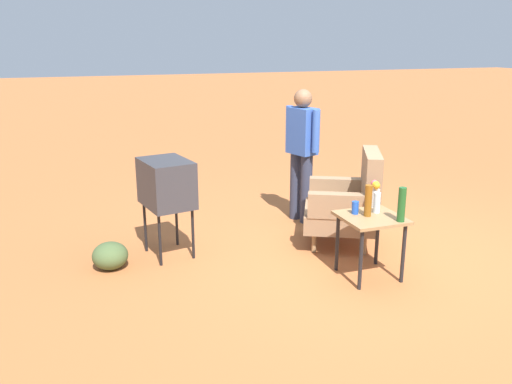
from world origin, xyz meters
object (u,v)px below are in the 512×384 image
Objects in this scene: soda_can_blue at (355,208)px; bottle_tall_amber at (368,201)px; side_table at (371,225)px; flower_vase at (375,193)px; bottle_short_clear at (377,203)px; armchair at (349,202)px; person_standing at (302,147)px; tv_on_stand at (167,184)px; bottle_wine_green at (402,205)px.

soda_can_blue is 0.41× the size of bottle_tall_amber.
side_table is 0.38m from flower_vase.
bottle_short_clear reaches higher than side_table.
armchair is at bearing 162.27° from bottle_tall_amber.
bottle_short_clear is at bearing 1.48° from person_standing.
tv_on_stand is 1.86m from person_standing.
armchair reaches higher than bottle_tall_amber.
bottle_short_clear is at bearing -165.93° from bottle_wine_green.
person_standing is at bearing 174.07° from soda_can_blue.
side_table is 2.09m from tv_on_stand.
armchair is 1.03× the size of tv_on_stand.
tv_on_stand is 8.44× the size of soda_can_blue.
person_standing is at bearing 178.07° from side_table.
armchair is at bearing 170.96° from bottle_short_clear.
person_standing reaches higher than tv_on_stand.
flower_vase is at bearing 143.11° from side_table.
person_standing is 1.64m from soda_can_blue.
tv_on_stand reaches higher than flower_vase.
bottle_short_clear is 0.15m from bottle_tall_amber.
soda_can_blue is at bearing -100.37° from bottle_short_clear.
bottle_wine_green is (0.23, 0.21, 0.01)m from bottle_tall_amber.
bottle_short_clear is at bearing -9.04° from armchair.
bottle_wine_green is at bearing 40.70° from soda_can_blue.
tv_on_stand is at bearing -121.16° from bottle_short_clear.
flower_vase is at bearing 113.15° from soda_can_blue.
flower_vase is (-0.16, 0.08, 0.05)m from bottle_short_clear.
tv_on_stand reaches higher than bottle_tall_amber.
flower_vase is (-0.22, 0.21, -0.00)m from bottle_tall_amber.
person_standing reaches higher than soda_can_blue.
tv_on_stand reaches higher than side_table.
side_table is at bearing -36.89° from flower_vase.
tv_on_stand is 2.34m from bottle_wine_green.
bottle_wine_green reaches higher than bottle_short_clear.
side_table is at bearing -1.93° from person_standing.
person_standing reaches higher than bottle_short_clear.
armchair is 0.61m from flower_vase.
bottle_tall_amber is at bearing -66.35° from bottle_short_clear.
person_standing is at bearing -176.60° from bottle_wine_green.
side_table is at bearing 43.62° from soda_can_blue.
bottle_short_clear is 0.67× the size of bottle_tall_amber.
flower_vase reaches higher than soda_can_blue.
bottle_wine_green is at bearing 3.40° from person_standing.
bottle_short_clear is at bearing 58.84° from tv_on_stand.
bottle_short_clear is at bearing 79.63° from soda_can_blue.
soda_can_blue is at bearing -136.38° from side_table.
bottle_tall_amber is at bearing 38.20° from soda_can_blue.
armchair reaches higher than soda_can_blue.
tv_on_stand is at bearing -124.53° from bottle_tall_amber.
soda_can_blue is 0.22m from bottle_short_clear.
bottle_short_clear is 0.62× the size of bottle_wine_green.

